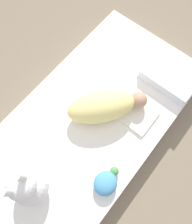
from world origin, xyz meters
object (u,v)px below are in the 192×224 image
(pillow, at_px, (172,74))
(bunny_plush, at_px, (28,186))
(swaddled_baby, at_px, (104,106))
(turtle_plush, at_px, (106,182))

(pillow, distance_m, bunny_plush, 1.12)
(pillow, height_order, bunny_plush, bunny_plush)
(swaddled_baby, relative_size, turtle_plush, 2.56)
(swaddled_baby, distance_m, pillow, 0.53)
(pillow, bearing_deg, bunny_plush, 168.85)
(bunny_plush, distance_m, turtle_plush, 0.42)
(pillow, relative_size, turtle_plush, 1.95)
(swaddled_baby, bearing_deg, bunny_plush, -142.88)
(turtle_plush, bearing_deg, bunny_plush, 132.01)
(bunny_plush, bearing_deg, pillow, -11.15)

